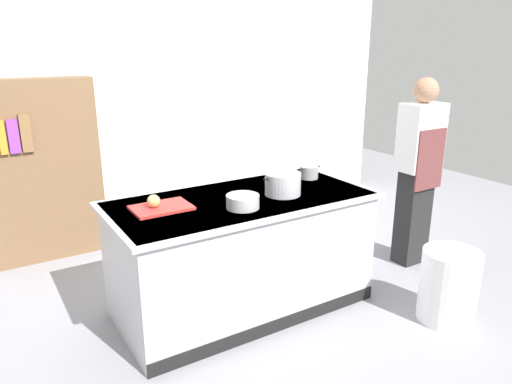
% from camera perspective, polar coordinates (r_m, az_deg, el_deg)
% --- Properties ---
extents(ground_plane, '(10.00, 10.00, 0.00)m').
position_cam_1_polar(ground_plane, '(3.93, -1.61, -13.26)').
color(ground_plane, gray).
extents(back_wall, '(6.40, 0.12, 3.00)m').
position_cam_1_polar(back_wall, '(5.33, -13.43, 11.54)').
color(back_wall, silver).
rests_on(back_wall, ground_plane).
extents(counter_island, '(1.98, 0.98, 0.90)m').
position_cam_1_polar(counter_island, '(3.71, -1.67, -7.08)').
color(counter_island, '#B7BABF').
rests_on(counter_island, ground_plane).
extents(cutting_board, '(0.40, 0.28, 0.02)m').
position_cam_1_polar(cutting_board, '(3.37, -11.21, -1.86)').
color(cutting_board, red).
rests_on(cutting_board, counter_island).
extents(onion, '(0.09, 0.09, 0.09)m').
position_cam_1_polar(onion, '(3.35, -12.11, -1.07)').
color(onion, tan).
rests_on(onion, cutting_board).
extents(stock_pot, '(0.34, 0.27, 0.17)m').
position_cam_1_polar(stock_pot, '(3.61, 3.22, 0.98)').
color(stock_pot, '#B7BABF').
rests_on(stock_pot, counter_island).
extents(sauce_pan, '(0.22, 0.16, 0.11)m').
position_cam_1_polar(sauce_pan, '(4.07, 6.32, 2.37)').
color(sauce_pan, '#99999E').
rests_on(sauce_pan, counter_island).
extents(mixing_bowl, '(0.23, 0.23, 0.09)m').
position_cam_1_polar(mixing_bowl, '(3.32, -1.59, -1.14)').
color(mixing_bowl, '#B7BABF').
rests_on(mixing_bowl, counter_island).
extents(trash_bin, '(0.42, 0.42, 0.55)m').
position_cam_1_polar(trash_bin, '(3.89, 21.97, -10.33)').
color(trash_bin, white).
rests_on(trash_bin, ground_plane).
extents(person_chef, '(0.38, 0.25, 1.72)m').
position_cam_1_polar(person_chef, '(4.56, 18.74, 2.66)').
color(person_chef, black).
rests_on(person_chef, ground_plane).
extents(bookshelf, '(1.10, 0.31, 1.70)m').
position_cam_1_polar(bookshelf, '(4.89, -24.55, 2.22)').
color(bookshelf, brown).
rests_on(bookshelf, ground_plane).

